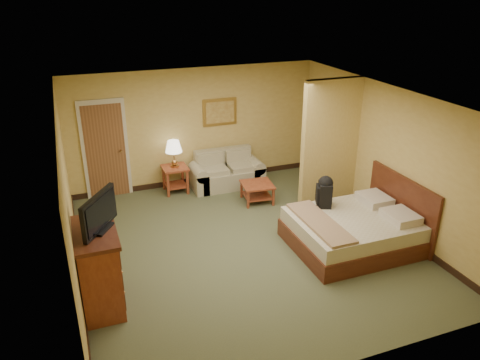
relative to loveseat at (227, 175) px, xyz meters
name	(u,v)px	position (x,y,z in m)	size (l,w,h in m)	color
floor	(245,245)	(-0.56, -2.57, -0.26)	(6.00, 6.00, 0.00)	#4E5537
ceiling	(245,99)	(-0.56, -2.57, 2.34)	(6.00, 6.00, 0.00)	white
back_wall	(195,128)	(-0.56, 0.43, 1.04)	(5.50, 0.02, 2.60)	tan
left_wall	(68,203)	(-3.31, -2.57, 1.04)	(0.02, 6.00, 2.60)	tan
right_wall	(385,156)	(2.19, -2.57, 1.04)	(0.02, 6.00, 2.60)	tan
partition	(330,145)	(1.59, -1.64, 1.04)	(1.20, 0.15, 2.60)	tan
door	(105,150)	(-2.51, 0.40, 0.77)	(0.94, 0.16, 2.10)	beige
baseboard	(197,180)	(-0.56, 0.42, -0.20)	(5.50, 0.02, 0.12)	black
loveseat	(227,175)	(0.00, 0.00, 0.00)	(1.60, 0.74, 0.81)	tan
side_table	(175,175)	(-1.15, 0.08, 0.12)	(0.53, 0.53, 0.58)	maroon
table_lamp	(174,147)	(-1.15, 0.08, 0.77)	(0.36, 0.36, 0.59)	#A7743D
coffee_table	(257,189)	(0.32, -1.00, 0.03)	(0.69, 0.69, 0.40)	maroon
wall_picture	(220,112)	(0.00, 0.40, 1.34)	(0.78, 0.04, 0.61)	#B78E3F
dresser	(99,268)	(-3.04, -3.35, 0.34)	(0.59, 1.11, 1.19)	maroon
tv	(99,214)	(-2.94, -3.35, 1.17)	(0.51, 0.74, 0.51)	black
bed	(357,229)	(1.25, -3.24, 0.05)	(2.09, 1.78, 1.15)	#491E11
backpack	(325,190)	(0.92, -2.67, 0.60)	(0.33, 0.39, 0.57)	black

